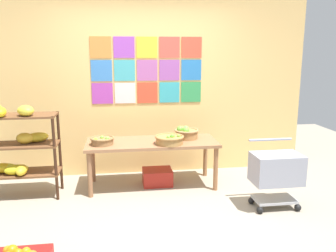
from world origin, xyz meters
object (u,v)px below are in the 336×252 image
object	(u,v)px
display_table	(152,146)
fruit_basket_right	(170,139)
fruit_basket_back_left	(102,140)
produce_crate_under_table	(157,177)
shopping_cart	(276,171)
fruit_basket_left	(186,133)
banana_shelf_unit	(17,143)

from	to	relation	value
display_table	fruit_basket_right	bearing A→B (deg)	-39.29
display_table	fruit_basket_back_left	size ratio (longest dim) A/B	5.64
display_table	fruit_basket_back_left	distance (m)	0.67
fruit_basket_back_left	produce_crate_under_table	size ratio (longest dim) A/B	0.78
fruit_basket_back_left	shopping_cart	bearing A→B (deg)	-21.84
fruit_basket_left	shopping_cart	xyz separation A→B (m)	(0.88, -0.97, -0.26)
produce_crate_under_table	display_table	bearing A→B (deg)	-156.73
fruit_basket_left	produce_crate_under_table	distance (m)	0.73
display_table	produce_crate_under_table	world-z (taller)	display_table
banana_shelf_unit	fruit_basket_right	distance (m)	1.90
display_table	fruit_basket_back_left	world-z (taller)	fruit_basket_back_left
fruit_basket_right	banana_shelf_unit	bearing A→B (deg)	178.79
fruit_basket_left	display_table	bearing A→B (deg)	-170.39
fruit_basket_left	shopping_cart	world-z (taller)	fruit_basket_left
banana_shelf_unit	produce_crate_under_table	world-z (taller)	banana_shelf_unit
fruit_basket_left	produce_crate_under_table	bearing A→B (deg)	-173.00
fruit_basket_back_left	fruit_basket_left	size ratio (longest dim) A/B	0.93
banana_shelf_unit	fruit_basket_back_left	size ratio (longest dim) A/B	3.84
banana_shelf_unit	produce_crate_under_table	xyz separation A→B (m)	(1.76, 0.16, -0.60)
banana_shelf_unit	produce_crate_under_table	bearing A→B (deg)	5.36
fruit_basket_back_left	produce_crate_under_table	xyz separation A→B (m)	(0.72, 0.12, -0.58)
produce_crate_under_table	fruit_basket_right	bearing A→B (deg)	-55.71
fruit_basket_right	shopping_cart	world-z (taller)	shopping_cart
display_table	fruit_basket_left	distance (m)	0.51
fruit_basket_right	shopping_cart	xyz separation A→B (m)	(1.15, -0.72, -0.24)
display_table	fruit_basket_right	world-z (taller)	fruit_basket_right
display_table	shopping_cart	world-z (taller)	shopping_cart
fruit_basket_back_left	produce_crate_under_table	world-z (taller)	fruit_basket_back_left
banana_shelf_unit	fruit_basket_back_left	xyz separation A→B (m)	(1.04, 0.05, -0.02)
fruit_basket_back_left	fruit_basket_left	distance (m)	1.14
banana_shelf_unit	shopping_cart	distance (m)	3.15
banana_shelf_unit	shopping_cart	world-z (taller)	banana_shelf_unit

